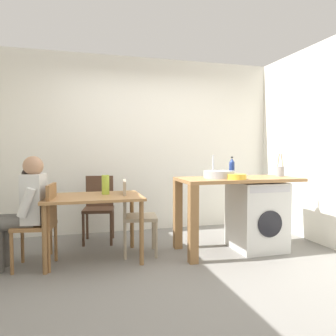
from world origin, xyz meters
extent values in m
plane|color=slate|center=(0.00, 0.00, 0.00)|extent=(5.46, 5.46, 0.00)
cube|color=silver|center=(0.00, 1.75, 1.35)|extent=(4.60, 0.10, 2.70)
cube|color=#9E7042|center=(-0.85, 0.47, 0.72)|extent=(1.10, 0.76, 0.03)
cylinder|color=brown|center=(-1.35, 0.14, 0.35)|extent=(0.05, 0.05, 0.71)
cylinder|color=brown|center=(-0.35, 0.14, 0.35)|extent=(0.05, 0.05, 0.71)
cylinder|color=brown|center=(-1.35, 0.80, 0.35)|extent=(0.05, 0.05, 0.71)
cylinder|color=brown|center=(-0.35, 0.80, 0.35)|extent=(0.05, 0.05, 0.71)
cube|color=olive|center=(-1.47, 0.37, 0.45)|extent=(0.45, 0.45, 0.04)
cube|color=olive|center=(-1.29, 0.35, 0.68)|extent=(0.08, 0.38, 0.45)
cylinder|color=olive|center=(-1.67, 0.22, 0.23)|extent=(0.04, 0.04, 0.45)
cylinder|color=olive|center=(-1.63, 0.57, 0.23)|extent=(0.04, 0.04, 0.45)
cylinder|color=olive|center=(-1.32, 0.17, 0.23)|extent=(0.04, 0.04, 0.45)
cylinder|color=olive|center=(-1.27, 0.53, 0.23)|extent=(0.04, 0.04, 0.45)
cube|color=gray|center=(-0.30, 0.52, 0.45)|extent=(0.45, 0.45, 0.04)
cube|color=gray|center=(-0.48, 0.55, 0.68)|extent=(0.09, 0.38, 0.45)
cylinder|color=gray|center=(-0.10, 0.68, 0.23)|extent=(0.04, 0.04, 0.45)
cylinder|color=gray|center=(-0.15, 0.32, 0.23)|extent=(0.04, 0.04, 0.45)
cylinder|color=gray|center=(-0.46, 0.73, 0.23)|extent=(0.04, 0.04, 0.45)
cylinder|color=gray|center=(-0.51, 0.37, 0.23)|extent=(0.04, 0.04, 0.45)
cube|color=#4C3323|center=(-0.75, 1.17, 0.45)|extent=(0.46, 0.46, 0.04)
cube|color=#4C3323|center=(-0.72, 1.35, 0.68)|extent=(0.38, 0.10, 0.45)
cylinder|color=#4C3323|center=(-0.60, 0.97, 0.23)|extent=(0.04, 0.04, 0.45)
cylinder|color=#4C3323|center=(-0.96, 1.02, 0.23)|extent=(0.04, 0.04, 0.45)
cylinder|color=#4C3323|center=(-0.55, 1.32, 0.23)|extent=(0.04, 0.04, 0.45)
cylinder|color=#4C3323|center=(-0.90, 1.38, 0.23)|extent=(0.04, 0.04, 0.45)
cylinder|color=#595651|center=(-1.80, 0.51, 0.23)|extent=(0.11, 0.11, 0.45)
cylinder|color=#595651|center=(-1.66, 0.31, 0.50)|extent=(0.41, 0.19, 0.14)
cylinder|color=#595651|center=(-1.64, 0.49, 0.50)|extent=(0.41, 0.19, 0.14)
cube|color=silver|center=(-1.47, 0.37, 0.75)|extent=(0.24, 0.36, 0.52)
cylinder|color=silver|center=(-1.52, 0.17, 0.74)|extent=(0.20, 0.11, 0.31)
cylinder|color=silver|center=(-1.47, 0.58, 0.74)|extent=(0.20, 0.11, 0.31)
sphere|color=#A57A5B|center=(-1.47, 0.37, 1.09)|extent=(0.21, 0.21, 0.21)
sphere|color=black|center=(-1.53, 0.38, 1.01)|extent=(0.12, 0.12, 0.12)
cube|color=#9E7042|center=(0.91, 0.33, 0.90)|extent=(1.50, 0.68, 0.04)
cube|color=olive|center=(0.21, 0.04, 0.44)|extent=(0.10, 0.10, 0.88)
cube|color=olive|center=(0.21, 0.62, 0.44)|extent=(0.10, 0.10, 0.88)
cube|color=silver|center=(1.17, 0.33, 0.43)|extent=(0.60, 0.60, 0.86)
cylinder|color=black|center=(1.17, 0.03, 0.39)|extent=(0.32, 0.02, 0.32)
cube|color=#B2B2B7|center=(1.17, 0.03, 0.80)|extent=(0.54, 0.01, 0.08)
cylinder|color=#9EA0A5|center=(0.65, 0.33, 0.97)|extent=(0.38, 0.38, 0.09)
cylinder|color=#B2B2B7|center=(0.65, 0.51, 1.06)|extent=(0.02, 0.02, 0.28)
cylinder|color=navy|center=(0.92, 0.52, 1.01)|extent=(0.07, 0.07, 0.19)
cone|color=navy|center=(0.92, 0.52, 1.13)|extent=(0.06, 0.06, 0.05)
cylinder|color=#262626|center=(0.92, 0.52, 1.17)|extent=(0.03, 0.03, 0.02)
cylinder|color=gold|center=(0.78, 0.13, 0.95)|extent=(0.23, 0.23, 0.06)
cylinder|color=olive|center=(0.78, 0.13, 0.97)|extent=(0.18, 0.18, 0.03)
cylinder|color=gray|center=(1.54, 0.38, 0.99)|extent=(0.11, 0.11, 0.13)
cylinder|color=#99724C|center=(1.52, 0.39, 1.13)|extent=(0.01, 0.04, 0.18)
cylinder|color=#99724C|center=(1.56, 0.37, 1.13)|extent=(0.01, 0.05, 0.18)
cylinder|color=#A8C63D|center=(-0.70, 0.57, 0.85)|extent=(0.09, 0.09, 0.23)
cube|color=#B2B2B7|center=(0.86, 0.23, 0.92)|extent=(0.15, 0.06, 0.01)
cube|color=#262628|center=(0.86, 0.23, 0.92)|extent=(0.15, 0.06, 0.01)
camera|label=1|loc=(-1.01, -3.32, 1.26)|focal=34.70mm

